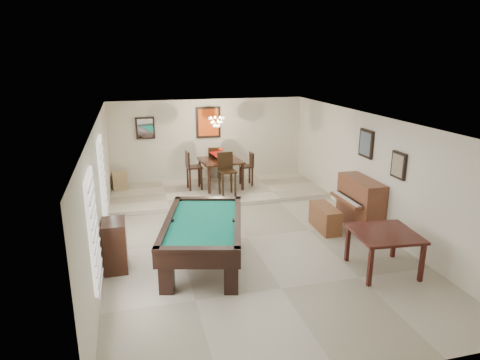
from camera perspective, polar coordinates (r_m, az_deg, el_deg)
name	(u,v)px	position (r m, az deg, el deg)	size (l,w,h in m)	color
ground_plane	(247,237)	(9.57, 0.91, -7.67)	(6.00, 9.00, 0.02)	beige
wall_back	(208,141)	(13.38, -4.23, 5.16)	(6.00, 0.04, 2.60)	silver
wall_front	(351,287)	(5.25, 14.59, -13.68)	(6.00, 0.04, 2.60)	silver
wall_left	(100,192)	(8.83, -18.17, -1.50)	(0.04, 9.00, 2.60)	silver
wall_right	(372,172)	(10.30, 17.25, 1.07)	(0.04, 9.00, 2.60)	silver
ceiling	(247,120)	(8.84, 0.99, 7.99)	(6.00, 9.00, 0.04)	white
dining_step	(217,191)	(12.50, -3.06, -1.50)	(6.00, 2.50, 0.12)	beige
window_left_front	(94,229)	(6.72, -18.93, -6.23)	(0.06, 1.00, 1.70)	white
window_left_rear	(103,179)	(9.38, -17.85, 0.18)	(0.06, 1.00, 1.70)	white
pool_table	(204,243)	(8.27, -4.87, -8.32)	(1.42, 2.62, 0.87)	black
square_table	(383,251)	(8.44, 18.53, -9.02)	(1.12, 1.12, 0.77)	black
upright_piano	(355,203)	(10.27, 15.08, -3.02)	(0.78, 1.39, 1.15)	brown
piano_bench	(325,218)	(10.06, 11.27, -4.99)	(0.39, 1.00, 0.56)	brown
apothecary_chest	(115,245)	(8.37, -16.34, -8.36)	(0.42, 0.64, 0.95)	black
dining_table	(221,172)	(12.56, -2.59, 1.14)	(1.15, 1.15, 0.95)	black
flower_vase	(220,152)	(12.42, -2.63, 3.80)	(0.14, 0.14, 0.25)	#A2250D
dining_chair_south	(227,175)	(11.78, -1.72, 0.72)	(0.44, 0.44, 1.19)	black
dining_chair_north	(214,163)	(13.29, -3.49, 2.24)	(0.40, 0.40, 1.07)	black
dining_chair_west	(194,170)	(12.42, -6.11, 1.33)	(0.42, 0.42, 1.14)	black
dining_chair_east	(246,169)	(12.76, 0.84, 1.48)	(0.37, 0.37, 0.99)	black
corner_bench	(120,181)	(12.98, -15.75, -0.09)	(0.41, 0.51, 0.46)	#9F8456
chandelier	(216,118)	(11.97, -3.17, 8.23)	(0.44, 0.44, 0.60)	#FFE5B2
back_painting	(208,122)	(13.24, -4.25, 7.67)	(0.75, 0.06, 0.95)	#D84C14
back_mirror	(145,128)	(13.06, -12.52, 6.76)	(0.55, 0.06, 0.65)	white
right_picture_upper	(366,144)	(10.40, 16.48, 4.67)	(0.06, 0.55, 0.65)	slate
right_picture_lower	(399,165)	(9.38, 20.40, 1.85)	(0.06, 0.45, 0.55)	gray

